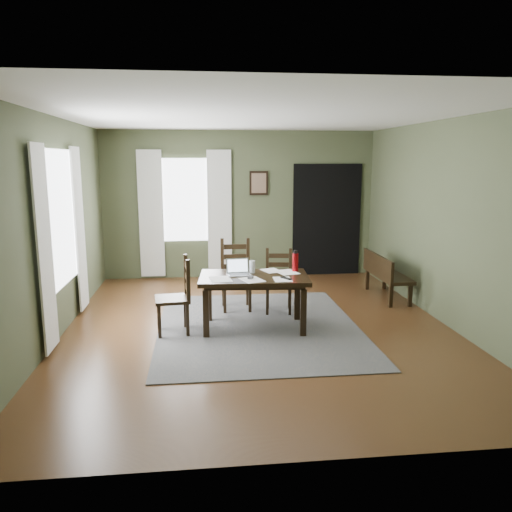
{
  "coord_description": "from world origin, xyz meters",
  "views": [
    {
      "loc": [
        -0.73,
        -6.23,
        2.16
      ],
      "look_at": [
        0.0,
        0.3,
        0.9
      ],
      "focal_mm": 35.0,
      "sensor_mm": 36.0,
      "label": 1
    }
  ],
  "objects": [
    {
      "name": "chair_back_left",
      "position": [
        -0.23,
        0.89,
        0.5
      ],
      "size": [
        0.45,
        0.45,
        1.02
      ],
      "rotation": [
        0.0,
        0.0,
        0.0
      ],
      "color": "black",
      "rests_on": "rug"
    },
    {
      "name": "room_shell",
      "position": [
        0.0,
        0.0,
        1.8
      ],
      "size": [
        5.02,
        6.02,
        2.71
      ],
      "color": "#464E33",
      "rests_on": "ground"
    },
    {
      "name": "paper_c",
      "position": [
        0.2,
        0.24,
        0.71
      ],
      "size": [
        0.3,
        0.34,
        0.0
      ],
      "primitive_type": "cube",
      "rotation": [
        0.0,
        0.0,
        0.33
      ],
      "color": "white",
      "rests_on": "dining_table"
    },
    {
      "name": "curtain_back_right",
      "position": [
        -0.38,
        2.94,
        1.2
      ],
      "size": [
        0.44,
        0.03,
        2.3
      ],
      "color": "silver",
      "rests_on": "ground"
    },
    {
      "name": "doorway_back",
      "position": [
        1.65,
        2.97,
        1.05
      ],
      "size": [
        1.3,
        0.03,
        2.1
      ],
      "color": "black",
      "rests_on": "ground"
    },
    {
      "name": "curtain_left_near",
      "position": [
        -2.44,
        -0.62,
        1.2
      ],
      "size": [
        0.03,
        0.48,
        2.3
      ],
      "color": "silver",
      "rests_on": "ground"
    },
    {
      "name": "paper_e",
      "position": [
        -0.11,
        -0.25,
        0.71
      ],
      "size": [
        0.34,
        0.38,
        0.0
      ],
      "primitive_type": "cube",
      "rotation": [
        0.0,
        0.0,
        0.35
      ],
      "color": "white",
      "rests_on": "dining_table"
    },
    {
      "name": "computer_mouse",
      "position": [
        -0.12,
        -0.19,
        0.72
      ],
      "size": [
        0.08,
        0.11,
        0.03
      ],
      "primitive_type": "cube",
      "rotation": [
        0.0,
        0.0,
        -0.34
      ],
      "color": "#3F3F42",
      "rests_on": "dining_table"
    },
    {
      "name": "window_back",
      "position": [
        -1.0,
        2.97,
        1.45
      ],
      "size": [
        1.0,
        0.01,
        1.5
      ],
      "color": "white",
      "rests_on": "ground"
    },
    {
      "name": "curtain_left_far",
      "position": [
        -2.44,
        1.02,
        1.2
      ],
      "size": [
        0.03,
        0.48,
        2.3
      ],
      "color": "silver",
      "rests_on": "ground"
    },
    {
      "name": "window_left",
      "position": [
        -2.47,
        0.2,
        1.45
      ],
      "size": [
        0.01,
        1.3,
        1.7
      ],
      "color": "white",
      "rests_on": "ground"
    },
    {
      "name": "framed_picture",
      "position": [
        0.35,
        2.97,
        1.75
      ],
      "size": [
        0.34,
        0.03,
        0.44
      ],
      "color": "black",
      "rests_on": "ground"
    },
    {
      "name": "curtain_back_left",
      "position": [
        -1.62,
        2.94,
        1.2
      ],
      "size": [
        0.44,
        0.03,
        2.3
      ],
      "color": "silver",
      "rests_on": "ground"
    },
    {
      "name": "laptop",
      "position": [
        -0.26,
        0.07,
        0.76
      ],
      "size": [
        0.32,
        0.26,
        0.2
      ],
      "rotation": [
        0.0,
        0.0,
        0.09
      ],
      "color": "#B7B7BC",
      "rests_on": "dining_table"
    },
    {
      "name": "paper_b",
      "position": [
        0.27,
        -0.27,
        0.71
      ],
      "size": [
        0.22,
        0.28,
        0.0
      ],
      "primitive_type": "cube",
      "rotation": [
        0.0,
        0.0,
        -0.01
      ],
      "color": "white",
      "rests_on": "dining_table"
    },
    {
      "name": "paper_a",
      "position": [
        -0.5,
        -0.17,
        0.71
      ],
      "size": [
        0.29,
        0.36,
        0.0
      ],
      "primitive_type": "cube",
      "rotation": [
        0.0,
        0.0,
        0.11
      ],
      "color": "white",
      "rests_on": "dining_table"
    },
    {
      "name": "water_bottle",
      "position": [
        0.51,
        0.17,
        0.84
      ],
      "size": [
        0.1,
        0.1,
        0.28
      ],
      "rotation": [
        0.0,
        0.0,
        0.23
      ],
      "color": "#A30C11",
      "rests_on": "dining_table"
    },
    {
      "name": "bench",
      "position": [
        2.16,
        1.22,
        0.42
      ],
      "size": [
        0.4,
        1.24,
        0.7
      ],
      "rotation": [
        0.0,
        0.0,
        1.57
      ],
      "color": "black",
      "rests_on": "ground"
    },
    {
      "name": "dining_table",
      "position": [
        -0.06,
        -0.03,
        0.62
      ],
      "size": [
        1.45,
        0.93,
        0.69
      ],
      "rotation": [
        0.0,
        0.0,
        -0.08
      ],
      "color": "black",
      "rests_on": "rug"
    },
    {
      "name": "tv_remote",
      "position": [
        0.32,
        -0.25,
        0.71
      ],
      "size": [
        0.13,
        0.17,
        0.02
      ],
      "primitive_type": "cube",
      "rotation": [
        0.0,
        0.0,
        0.56
      ],
      "color": "black",
      "rests_on": "dining_table"
    },
    {
      "name": "paper_d",
      "position": [
        0.39,
        0.12,
        0.71
      ],
      "size": [
        0.33,
        0.38,
        0.0
      ],
      "primitive_type": "cube",
      "rotation": [
        0.0,
        0.0,
        0.3
      ],
      "color": "white",
      "rests_on": "dining_table"
    },
    {
      "name": "ground",
      "position": [
        0.0,
        0.0,
        -0.01
      ],
      "size": [
        5.0,
        6.0,
        0.01
      ],
      "color": "#492C16"
    },
    {
      "name": "chair_end",
      "position": [
        -1.05,
        -0.1,
        0.48
      ],
      "size": [
        0.47,
        0.47,
        0.97
      ],
      "rotation": [
        0.0,
        0.0,
        -1.46
      ],
      "color": "black",
      "rests_on": "rug"
    },
    {
      "name": "chair_back_right",
      "position": [
        0.37,
        0.68,
        0.44
      ],
      "size": [
        0.45,
        0.45,
        0.9
      ],
      "rotation": [
        0.0,
        0.0,
        -0.15
      ],
      "color": "black",
      "rests_on": "rug"
    },
    {
      "name": "drinking_glass",
      "position": [
        -0.07,
        0.14,
        0.79
      ],
      "size": [
        0.1,
        0.1,
        0.17
      ],
      "primitive_type": "cylinder",
      "rotation": [
        0.0,
        0.0,
        0.38
      ],
      "color": "silver",
      "rests_on": "dining_table"
    },
    {
      "name": "rug",
      "position": [
        0.0,
        0.0,
        0.01
      ],
      "size": [
        2.6,
        3.2,
        0.01
      ],
      "color": "#464646",
      "rests_on": "ground"
    }
  ]
}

